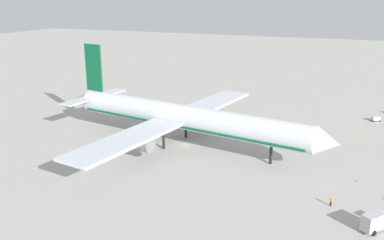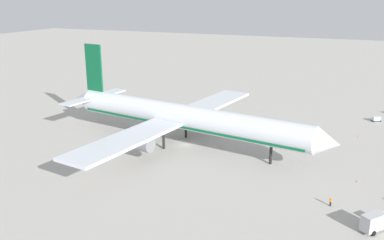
{
  "view_description": "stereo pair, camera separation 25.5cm",
  "coord_description": "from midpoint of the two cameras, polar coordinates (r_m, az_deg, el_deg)",
  "views": [
    {
      "loc": [
        41.87,
        -95.39,
        38.35
      ],
      "look_at": [
        1.86,
        -0.22,
        7.23
      ],
      "focal_mm": 39.27,
      "sensor_mm": 36.0,
      "label": 1
    },
    {
      "loc": [
        42.1,
        -95.29,
        38.35
      ],
      "look_at": [
        1.86,
        -0.22,
        7.23
      ],
      "focal_mm": 39.27,
      "sensor_mm": 36.0,
      "label": 2
    }
  ],
  "objects": [
    {
      "name": "ground_worker_1",
      "position": [
        84.48,
        18.39,
        -10.47
      ],
      "size": [
        0.56,
        0.56,
        1.76
      ],
      "color": "black",
      "rests_on": "ground"
    },
    {
      "name": "ground_plane",
      "position": [
        111.01,
        -0.78,
        -3.43
      ],
      "size": [
        600.0,
        600.0,
        0.0
      ],
      "primitive_type": "plane",
      "color": "#ADA8A0"
    },
    {
      "name": "airliner",
      "position": [
        109.41,
        -1.37,
        0.38
      ],
      "size": [
        79.32,
        73.16,
        24.53
      ],
      "color": "silver",
      "rests_on": "ground"
    },
    {
      "name": "baggage_cart_1",
      "position": [
        143.47,
        23.78,
        0.15
      ],
      "size": [
        3.31,
        2.78,
        1.48
      ],
      "color": "#26598C",
      "rests_on": "ground"
    },
    {
      "name": "traffic_cone_2",
      "position": [
        145.05,
        9.66,
        1.32
      ],
      "size": [
        0.36,
        0.36,
        0.55
      ],
      "primitive_type": "cone",
      "color": "orange",
      "rests_on": "ground"
    },
    {
      "name": "traffic_cone_4",
      "position": [
        96.67,
        21.63,
        -7.68
      ],
      "size": [
        0.36,
        0.36,
        0.55
      ],
      "primitive_type": "cone",
      "color": "orange",
      "rests_on": "ground"
    },
    {
      "name": "traffic_cone_1",
      "position": [
        157.56,
        -11.01,
        2.48
      ],
      "size": [
        0.36,
        0.36,
        0.55
      ],
      "primitive_type": "cone",
      "color": "orange",
      "rests_on": "ground"
    },
    {
      "name": "service_truck_0",
      "position": [
        78.98,
        23.89,
        -12.44
      ],
      "size": [
        5.78,
        6.6,
        3.24
      ],
      "color": "white",
      "rests_on": "ground"
    },
    {
      "name": "traffic_cone_0",
      "position": [
        126.5,
        21.77,
        -1.98
      ],
      "size": [
        0.36,
        0.36,
        0.55
      ],
      "primitive_type": "cone",
      "color": "orange",
      "rests_on": "ground"
    }
  ]
}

